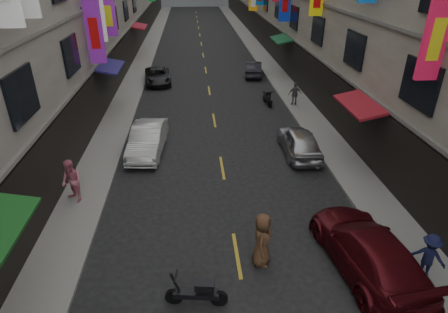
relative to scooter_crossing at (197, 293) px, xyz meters
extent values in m
cube|color=slate|center=(-4.63, 31.91, -0.38)|extent=(2.00, 90.00, 0.12)
cube|color=slate|center=(7.37, 31.91, -0.38)|extent=(2.00, 90.00, 0.12)
cube|color=black|center=(-5.58, 31.91, 1.06)|extent=(0.12, 85.50, 3.00)
cube|color=#66635E|center=(-5.57, 31.91, 2.76)|extent=(0.16, 90.00, 0.14)
cube|color=black|center=(8.32, 31.91, 1.06)|extent=(0.12, 85.50, 3.00)
cube|color=#66635E|center=(8.31, 31.91, 2.76)|extent=(0.16, 90.00, 0.14)
cube|color=red|center=(7.89, 4.08, 7.14)|extent=(0.75, 0.18, 4.71)
cylinder|color=black|center=(7.94, 4.08, 7.14)|extent=(0.85, 0.08, 0.08)
cube|color=#791C9C|center=(-5.09, 14.09, 6.11)|extent=(0.88, 0.18, 5.81)
cylinder|color=black|center=(-5.14, 14.09, 6.11)|extent=(0.98, 0.08, 0.08)
cube|color=white|center=(-5.18, 15.97, 5.88)|extent=(0.70, 0.18, 3.69)
cylinder|color=black|center=(-5.23, 15.97, 5.88)|extent=(0.80, 0.08, 0.08)
cube|color=maroon|center=(7.67, 7.91, 2.56)|extent=(1.39, 3.20, 0.41)
cube|color=navy|center=(-4.93, 15.91, 2.56)|extent=(1.39, 3.20, 0.41)
cube|color=#16522B|center=(7.67, 23.91, 2.56)|extent=(1.39, 3.20, 0.41)
cube|color=maroon|center=(-4.93, 31.91, 2.56)|extent=(1.39, 3.20, 0.41)
cube|color=gold|center=(1.37, 1.91, -0.44)|extent=(0.12, 2.20, 0.01)
cube|color=gold|center=(1.37, 7.91, -0.44)|extent=(0.12, 2.20, 0.01)
cube|color=gold|center=(1.37, 13.91, -0.44)|extent=(0.12, 2.20, 0.01)
cube|color=gold|center=(1.37, 19.91, -0.44)|extent=(0.12, 2.20, 0.01)
cube|color=gold|center=(1.37, 25.91, -0.44)|extent=(0.12, 2.20, 0.01)
cube|color=gold|center=(1.37, 31.91, -0.44)|extent=(0.12, 2.20, 0.01)
cube|color=gold|center=(1.37, 37.91, -0.44)|extent=(0.12, 2.20, 0.01)
cube|color=gold|center=(1.37, 43.91, -0.44)|extent=(0.12, 2.20, 0.01)
cube|color=gold|center=(1.37, 49.91, -0.44)|extent=(0.12, 2.20, 0.01)
cube|color=gold|center=(1.37, 55.91, -0.44)|extent=(0.12, 2.20, 0.01)
cube|color=gold|center=(1.37, 61.91, -0.44)|extent=(0.12, 2.20, 0.01)
cube|color=gold|center=(1.37, 67.91, -0.44)|extent=(0.12, 2.20, 0.01)
cylinder|color=black|center=(-0.67, 0.09, -0.19)|extent=(0.51, 0.19, 0.50)
cylinder|color=black|center=(0.61, -0.09, -0.19)|extent=(0.51, 0.19, 0.50)
cube|color=black|center=(-0.03, 0.00, -0.04)|extent=(1.33, 0.48, 0.18)
cube|color=black|center=(0.22, -0.03, 0.31)|extent=(0.59, 0.39, 0.22)
cylinder|color=black|center=(-0.58, 0.08, 0.26)|extent=(0.36, 0.13, 0.88)
cylinder|color=black|center=(-0.58, 0.08, 0.61)|extent=(0.13, 0.50, 0.06)
cylinder|color=black|center=(5.24, 15.79, -0.19)|extent=(0.17, 0.51, 0.50)
cylinder|color=black|center=(5.11, 17.08, -0.19)|extent=(0.17, 0.51, 0.50)
cube|color=black|center=(5.18, 16.43, -0.04)|extent=(0.43, 1.32, 0.18)
cube|color=black|center=(5.15, 16.68, 0.31)|extent=(0.38, 0.58, 0.22)
cylinder|color=black|center=(5.23, 15.89, 0.26)|extent=(0.12, 0.36, 0.88)
cylinder|color=black|center=(5.23, 15.89, 0.61)|extent=(0.50, 0.11, 0.06)
imported|color=silver|center=(-2.28, 9.88, 0.28)|extent=(1.87, 4.47, 1.43)
imported|color=black|center=(-2.63, 22.18, 0.15)|extent=(2.41, 4.44, 1.18)
imported|color=#510D14|center=(5.37, 0.95, 0.31)|extent=(2.67, 5.36, 1.49)
imported|color=#BCBBC0|center=(5.37, 9.03, 0.25)|extent=(1.67, 4.05, 1.38)
imported|color=#23232A|center=(5.37, 23.66, 0.17)|extent=(1.92, 3.89, 1.23)
imported|color=#D67186|center=(-4.83, 5.53, 0.58)|extent=(1.06, 1.04, 1.81)
imported|color=#121534|center=(7.01, 0.40, 0.44)|extent=(1.09, 1.02, 1.53)
imported|color=#545456|center=(6.90, 15.90, 0.44)|extent=(0.94, 0.59, 1.53)
imported|color=#533621|center=(2.10, 1.48, 0.51)|extent=(0.89, 1.08, 1.90)
camera|label=1|loc=(0.10, -7.61, 8.35)|focal=30.00mm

